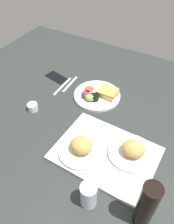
{
  "coord_description": "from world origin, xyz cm",
  "views": [
    {
      "loc": [
        -39.65,
        76.23,
        86.72
      ],
      "look_at": [
        2.0,
        3.0,
        4.0
      ],
      "focal_mm": 36.47,
      "sensor_mm": 36.0,
      "label": 1
    }
  ],
  "objects": [
    {
      "name": "drinking_glass",
      "position": [
        -21.12,
        42.49,
        5.74
      ],
      "size": [
        6.42,
        6.42,
        11.48
      ],
      "primitive_type": "cylinder",
      "color": "silver",
      "rests_on": "ground_plane"
    },
    {
      "name": "ground_plane",
      "position": [
        0.0,
        0.0,
        -1.5
      ],
      "size": [
        190.0,
        150.0,
        3.0
      ],
      "primitive_type": "cube",
      "color": "#282D2B"
    },
    {
      "name": "fork",
      "position": [
        25.36,
        -16.72,
        0.25
      ],
      "size": [
        2.14,
        17.04,
        0.5
      ],
      "primitive_type": "cube",
      "rotation": [
        0.0,
        0.0,
        1.61
      ],
      "color": "#B7B7BC",
      "rests_on": "ground_plane"
    },
    {
      "name": "serving_tray",
      "position": [
        -17.11,
        19.43,
        0.8
      ],
      "size": [
        45.98,
        34.35,
        1.6
      ],
      "primitive_type": "cube",
      "rotation": [
        0.0,
        0.0,
        -0.03
      ],
      "color": "#B2B2AD",
      "rests_on": "ground_plane"
    },
    {
      "name": "bread_plate_near",
      "position": [
        -27.54,
        14.72,
        4.39
      ],
      "size": [
        20.65,
        20.65,
        8.29
      ],
      "color": "white",
      "rests_on": "serving_tray"
    },
    {
      "name": "espresso_cup",
      "position": [
        30.68,
        12.46,
        2.0
      ],
      "size": [
        5.6,
        5.6,
        4.0
      ],
      "primitive_type": "cylinder",
      "color": "silver",
      "rests_on": "ground_plane"
    },
    {
      "name": "plate_with_salad",
      "position": [
        4.69,
        -14.3,
        1.77
      ],
      "size": [
        27.01,
        27.01,
        5.4
      ],
      "color": "white",
      "rests_on": "ground_plane"
    },
    {
      "name": "cell_phone",
      "position": [
        36.72,
        -18.32,
        0.4
      ],
      "size": [
        15.53,
        9.89,
        0.8
      ],
      "primitive_type": "cube",
      "rotation": [
        0.0,
        0.0,
        -0.2
      ],
      "color": "black",
      "rests_on": "ground_plane"
    },
    {
      "name": "soda_bottle",
      "position": [
        -41.0,
        38.81,
        11.88
      ],
      "size": [
        6.4,
        6.4,
        23.76
      ],
      "primitive_type": "cylinder",
      "color": "black",
      "rests_on": "ground_plane"
    },
    {
      "name": "bread_plate_far",
      "position": [
        -7.26,
        24.51,
        4.4
      ],
      "size": [
        20.62,
        20.62,
        8.29
      ],
      "color": "white",
      "rests_on": "serving_tray"
    },
    {
      "name": "knife",
      "position": [
        28.36,
        -12.72,
        0.25
      ],
      "size": [
        2.03,
        19.04,
        0.5
      ],
      "primitive_type": "cube",
      "rotation": [
        0.0,
        0.0,
        1.6
      ],
      "color": "#B7B7BC",
      "rests_on": "ground_plane"
    }
  ]
}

